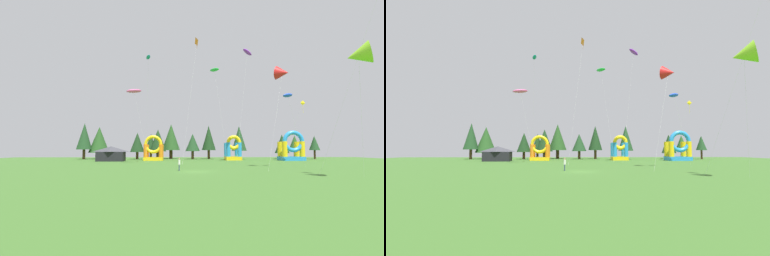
% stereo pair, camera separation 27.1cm
% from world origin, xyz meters
% --- Properties ---
extents(ground_plane, '(120.00, 120.00, 0.00)m').
position_xyz_m(ground_plane, '(0.00, 0.00, 0.00)').
color(ground_plane, '#3D6B28').
extents(kite_lime_delta, '(3.79, 4.88, 13.26)m').
position_xyz_m(kite_lime_delta, '(15.37, -10.52, 12.02)').
color(kite_lime_delta, '#8CD826').
rests_on(kite_lime_delta, ground_plane).
extents(kite_blue_parafoil, '(5.03, 3.81, 12.19)m').
position_xyz_m(kite_blue_parafoil, '(15.31, 7.02, 11.59)').
color(kite_blue_parafoil, blue).
rests_on(kite_blue_parafoil, ground_plane).
extents(kite_red_delta, '(5.62, 6.55, 15.90)m').
position_xyz_m(kite_red_delta, '(13.72, 4.96, 14.71)').
color(kite_red_delta, red).
rests_on(kite_red_delta, ground_plane).
extents(kite_green_parafoil, '(3.97, 6.48, 23.99)m').
position_xyz_m(kite_green_parafoil, '(6.42, 32.47, 23.34)').
color(kite_green_parafoil, green).
rests_on(kite_green_parafoil, ground_plane).
extents(kite_purple_parafoil, '(5.06, 5.30, 25.31)m').
position_xyz_m(kite_purple_parafoil, '(12.72, 22.81, 24.53)').
color(kite_purple_parafoil, purple).
rests_on(kite_purple_parafoil, ground_plane).
extents(kite_yellow_diamond, '(4.30, 4.00, 13.67)m').
position_xyz_m(kite_yellow_diamond, '(25.37, 23.81, 13.05)').
color(kite_yellow_diamond, yellow).
rests_on(kite_yellow_diamond, ground_plane).
extents(kite_pink_parafoil, '(4.66, 2.10, 15.13)m').
position_xyz_m(kite_pink_parafoil, '(-11.49, 18.13, 14.54)').
color(kite_pink_parafoil, '#EA599E').
rests_on(kite_pink_parafoil, ground_plane).
extents(kite_teal_parafoil, '(1.79, 7.81, 22.26)m').
position_xyz_m(kite_teal_parafoil, '(-8.86, 19.10, 21.82)').
color(kite_teal_parafoil, '#0C7F7A').
rests_on(kite_teal_parafoil, ground_plane).
extents(kite_orange_diamond, '(3.41, 6.57, 25.14)m').
position_xyz_m(kite_orange_diamond, '(1.19, 17.31, 24.34)').
color(kite_orange_diamond, orange).
rests_on(kite_orange_diamond, ground_plane).
extents(person_far_side, '(0.30, 0.30, 1.74)m').
position_xyz_m(person_far_side, '(-2.12, 1.47, 1.04)').
color(person_far_side, navy).
rests_on(person_far_side, ground_plane).
extents(inflatable_yellow_castle, '(4.81, 3.58, 6.37)m').
position_xyz_m(inflatable_yellow_castle, '(-9.11, 33.07, 2.41)').
color(inflatable_yellow_castle, yellow).
rests_on(inflatable_yellow_castle, ground_plane).
extents(inflatable_blue_arch, '(5.72, 4.63, 7.55)m').
position_xyz_m(inflatable_blue_arch, '(25.96, 32.02, 2.86)').
color(inflatable_blue_arch, '#268CD8').
rests_on(inflatable_blue_arch, ground_plane).
extents(inflatable_orange_dome, '(4.01, 4.62, 6.48)m').
position_xyz_m(inflatable_orange_dome, '(11.46, 34.82, 2.42)').
color(inflatable_orange_dome, yellow).
rests_on(inflatable_orange_dome, ground_plane).
extents(festival_tent, '(6.33, 3.40, 3.55)m').
position_xyz_m(festival_tent, '(-18.89, 29.78, 1.78)').
color(festival_tent, black).
rests_on(festival_tent, ground_plane).
extents(tree_row_0, '(4.29, 4.29, 10.31)m').
position_xyz_m(tree_row_0, '(-29.93, 42.42, 6.48)').
color(tree_row_0, '#4C331E').
rests_on(tree_row_0, ground_plane).
extents(tree_row_1, '(5.95, 5.95, 9.41)m').
position_xyz_m(tree_row_1, '(-26.36, 44.54, 5.59)').
color(tree_row_1, '#4C331E').
rests_on(tree_row_1, ground_plane).
extents(tree_row_2, '(4.06, 4.06, 7.57)m').
position_xyz_m(tree_row_2, '(-14.69, 41.82, 4.76)').
color(tree_row_2, '#4C331E').
rests_on(tree_row_2, ground_plane).
extents(tree_row_3, '(3.67, 3.67, 7.22)m').
position_xyz_m(tree_row_3, '(-10.88, 42.24, 4.52)').
color(tree_row_3, '#4C331E').
rests_on(tree_row_3, ground_plane).
extents(tree_row_4, '(4.82, 4.82, 8.49)m').
position_xyz_m(tree_row_4, '(-8.81, 41.29, 5.31)').
color(tree_row_4, '#4C331E').
rests_on(tree_row_4, ground_plane).
extents(tree_row_5, '(5.37, 5.37, 10.33)m').
position_xyz_m(tree_row_5, '(-5.26, 45.17, 6.39)').
color(tree_row_5, '#4C331E').
rests_on(tree_row_5, ground_plane).
extents(tree_row_6, '(4.16, 4.16, 7.29)m').
position_xyz_m(tree_row_6, '(1.11, 42.19, 4.74)').
color(tree_row_6, '#4C331E').
rests_on(tree_row_6, ground_plane).
extents(tree_row_7, '(4.09, 4.09, 9.67)m').
position_xyz_m(tree_row_7, '(5.87, 43.16, 6.06)').
color(tree_row_7, '#4C331E').
rests_on(tree_row_7, ground_plane).
extents(tree_row_8, '(4.19, 4.19, 9.46)m').
position_xyz_m(tree_row_8, '(14.39, 40.98, 5.89)').
color(tree_row_8, '#4C331E').
rests_on(tree_row_8, ground_plane).
extents(tree_row_9, '(4.22, 4.22, 7.20)m').
position_xyz_m(tree_row_9, '(27.95, 44.15, 4.41)').
color(tree_row_9, '#4C331E').
rests_on(tree_row_9, ground_plane).
extents(tree_row_10, '(3.46, 3.46, 6.90)m').
position_xyz_m(tree_row_10, '(31.45, 43.36, 4.67)').
color(tree_row_10, '#4C331E').
rests_on(tree_row_10, ground_plane).
extents(tree_row_11, '(2.98, 2.98, 6.71)m').
position_xyz_m(tree_row_11, '(36.23, 40.94, 4.57)').
color(tree_row_11, '#4C331E').
rests_on(tree_row_11, ground_plane).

